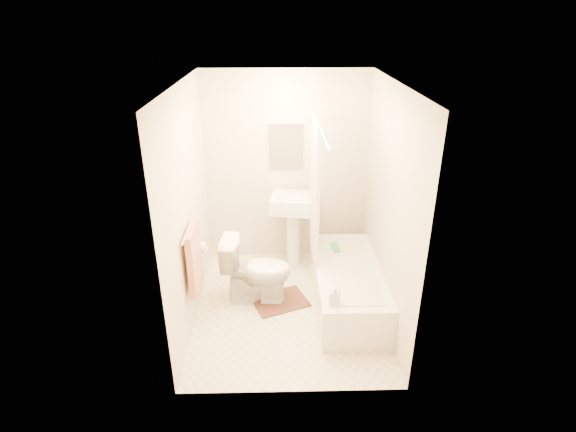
{
  "coord_description": "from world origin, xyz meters",
  "views": [
    {
      "loc": [
        -0.11,
        -4.08,
        2.99
      ],
      "look_at": [
        0.0,
        0.25,
        1.0
      ],
      "focal_mm": 28.0,
      "sensor_mm": 36.0,
      "label": 1
    }
  ],
  "objects_px": {
    "bathtub": "(347,285)",
    "soap_bottle": "(335,295)",
    "sink": "(293,228)",
    "bath_mat": "(280,301)",
    "toilet": "(257,270)"
  },
  "relations": [
    {
      "from": "bathtub",
      "to": "soap_bottle",
      "type": "xyz_separation_m",
      "value": [
        -0.23,
        -0.65,
        0.32
      ]
    },
    {
      "from": "bathtub",
      "to": "sink",
      "type": "bearing_deg",
      "value": 123.05
    },
    {
      "from": "toilet",
      "to": "bathtub",
      "type": "height_order",
      "value": "toilet"
    },
    {
      "from": "bathtub",
      "to": "soap_bottle",
      "type": "relative_size",
      "value": 8.29
    },
    {
      "from": "sink",
      "to": "bath_mat",
      "type": "xyz_separation_m",
      "value": [
        -0.18,
        -0.84,
        -0.51
      ]
    },
    {
      "from": "toilet",
      "to": "soap_bottle",
      "type": "relative_size",
      "value": 3.95
    },
    {
      "from": "sink",
      "to": "bath_mat",
      "type": "distance_m",
      "value": 1.0
    },
    {
      "from": "bath_mat",
      "to": "sink",
      "type": "bearing_deg",
      "value": 78.06
    },
    {
      "from": "bath_mat",
      "to": "toilet",
      "type": "bearing_deg",
      "value": 165.42
    },
    {
      "from": "bath_mat",
      "to": "soap_bottle",
      "type": "bearing_deg",
      "value": -52.8
    },
    {
      "from": "sink",
      "to": "bath_mat",
      "type": "relative_size",
      "value": 1.79
    },
    {
      "from": "bath_mat",
      "to": "soap_bottle",
      "type": "xyz_separation_m",
      "value": [
        0.51,
        -0.68,
        0.54
      ]
    },
    {
      "from": "toilet",
      "to": "bathtub",
      "type": "distance_m",
      "value": 1.02
    },
    {
      "from": "soap_bottle",
      "to": "bathtub",
      "type": "bearing_deg",
      "value": 70.61
    },
    {
      "from": "bath_mat",
      "to": "soap_bottle",
      "type": "relative_size",
      "value": 3.01
    }
  ]
}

